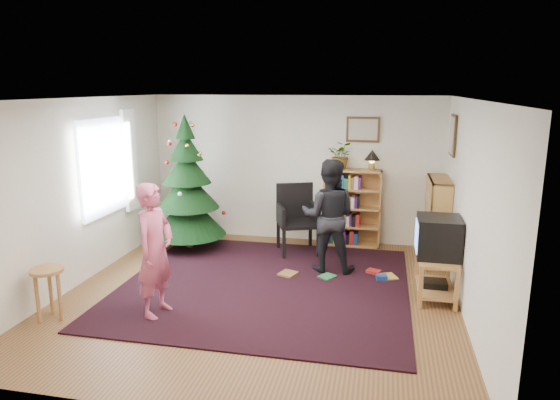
% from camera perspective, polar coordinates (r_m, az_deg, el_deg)
% --- Properties ---
extents(floor, '(5.00, 5.00, 0.00)m').
position_cam_1_polar(floor, '(6.62, -2.33, -10.70)').
color(floor, brown).
rests_on(floor, ground).
extents(ceiling, '(5.00, 5.00, 0.00)m').
position_cam_1_polar(ceiling, '(6.07, -2.55, 11.49)').
color(ceiling, white).
rests_on(ceiling, wall_back).
extents(wall_back, '(5.00, 0.02, 2.50)m').
position_cam_1_polar(wall_back, '(8.62, 1.65, 3.56)').
color(wall_back, silver).
rests_on(wall_back, floor).
extents(wall_front, '(5.00, 0.02, 2.50)m').
position_cam_1_polar(wall_front, '(3.95, -11.46, -8.08)').
color(wall_front, silver).
rests_on(wall_front, floor).
extents(wall_left, '(0.02, 5.00, 2.50)m').
position_cam_1_polar(wall_left, '(7.25, -21.98, 0.83)').
color(wall_left, silver).
rests_on(wall_left, floor).
extents(wall_right, '(0.02, 5.00, 2.50)m').
position_cam_1_polar(wall_right, '(6.12, 20.88, -1.16)').
color(wall_right, silver).
rests_on(wall_right, floor).
extents(rug, '(3.80, 3.60, 0.02)m').
position_cam_1_polar(rug, '(6.88, -1.72, -9.64)').
color(rug, black).
rests_on(rug, floor).
extents(window_pane, '(0.04, 1.20, 1.40)m').
position_cam_1_polar(window_pane, '(7.68, -19.49, 3.56)').
color(window_pane, silver).
rests_on(window_pane, wall_left).
extents(curtain, '(0.06, 0.35, 1.60)m').
position_cam_1_polar(curtain, '(8.26, -16.76, 4.36)').
color(curtain, white).
rests_on(curtain, wall_left).
extents(picture_back, '(0.55, 0.03, 0.42)m').
position_cam_1_polar(picture_back, '(8.39, 9.48, 7.95)').
color(picture_back, '#4C3319').
rests_on(picture_back, wall_back).
extents(picture_right, '(0.03, 0.50, 0.60)m').
position_cam_1_polar(picture_right, '(7.72, 19.17, 7.00)').
color(picture_right, '#4C3319').
rests_on(picture_right, wall_right).
extents(christmas_tree, '(1.22, 1.22, 2.22)m').
position_cam_1_polar(christmas_tree, '(8.30, -10.51, 0.70)').
color(christmas_tree, '#3F2816').
rests_on(christmas_tree, rug).
extents(bookshelf_back, '(0.95, 0.30, 1.30)m').
position_cam_1_polar(bookshelf_back, '(8.47, 8.23, -0.79)').
color(bookshelf_back, '#C49346').
rests_on(bookshelf_back, floor).
extents(bookshelf_right, '(0.30, 0.95, 1.30)m').
position_cam_1_polar(bookshelf_right, '(7.96, 17.50, -2.15)').
color(bookshelf_right, '#C49346').
rests_on(bookshelf_right, floor).
extents(tv_stand, '(0.48, 0.86, 0.55)m').
position_cam_1_polar(tv_stand, '(6.73, 17.37, -7.94)').
color(tv_stand, '#C49346').
rests_on(tv_stand, floor).
extents(crt_tv, '(0.53, 0.58, 0.50)m').
position_cam_1_polar(crt_tv, '(6.58, 17.62, -4.03)').
color(crt_tv, black).
rests_on(crt_tv, tv_stand).
extents(armchair, '(0.78, 0.80, 1.11)m').
position_cam_1_polar(armchair, '(8.10, 2.20, -1.75)').
color(armchair, black).
rests_on(armchair, rug).
extents(stool, '(0.37, 0.37, 0.62)m').
position_cam_1_polar(stool, '(6.36, -25.02, -8.31)').
color(stool, '#C49346').
rests_on(stool, floor).
extents(person_standing, '(0.46, 0.63, 1.59)m').
position_cam_1_polar(person_standing, '(5.97, -14.10, -5.61)').
color(person_standing, '#C04C6B').
rests_on(person_standing, rug).
extents(person_by_chair, '(0.81, 0.63, 1.65)m').
position_cam_1_polar(person_by_chair, '(7.20, 5.58, -1.83)').
color(person_by_chair, black).
rests_on(person_by_chair, rug).
extents(potted_plant, '(0.46, 0.41, 0.46)m').
position_cam_1_polar(potted_plant, '(8.32, 7.04, 5.09)').
color(potted_plant, gray).
rests_on(potted_plant, bookshelf_back).
extents(table_lamp, '(0.25, 0.25, 0.34)m').
position_cam_1_polar(table_lamp, '(8.30, 10.49, 4.92)').
color(table_lamp, '#A57F33').
rests_on(table_lamp, bookshelf_back).
extents(floor_clutter, '(1.59, 0.52, 0.08)m').
position_cam_1_polar(floor_clutter, '(7.21, 8.17, -8.46)').
color(floor_clutter, '#A51E19').
rests_on(floor_clutter, rug).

